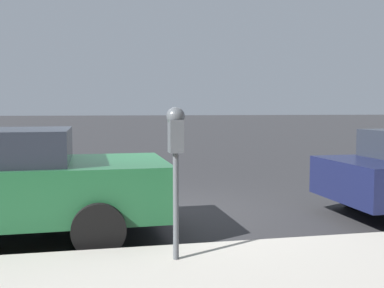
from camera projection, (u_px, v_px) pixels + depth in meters
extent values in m
plane|color=#2B2B2D|center=(151.00, 214.00, 7.38)|extent=(220.00, 220.00, 0.00)
cylinder|color=#4C5156|center=(176.00, 206.00, 4.67)|extent=(0.06, 0.06, 1.13)
cube|color=#4C5156|center=(176.00, 136.00, 4.61)|extent=(0.20, 0.14, 0.34)
sphere|color=#4C5156|center=(176.00, 116.00, 4.60)|extent=(0.19, 0.19, 0.19)
cube|color=#19389E|center=(174.00, 139.00, 4.72)|extent=(0.01, 0.11, 0.12)
cube|color=black|center=(174.00, 128.00, 4.71)|extent=(0.01, 0.10, 0.08)
cylinder|color=black|center=(96.00, 198.00, 7.12)|extent=(0.24, 0.65, 0.64)
cylinder|color=black|center=(99.00, 229.00, 5.28)|extent=(0.24, 0.65, 0.64)
cylinder|color=black|center=(354.00, 190.00, 7.87)|extent=(0.24, 0.65, 0.64)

